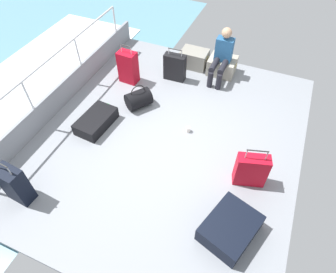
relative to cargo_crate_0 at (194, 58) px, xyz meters
The scene contains 15 objects.
ground_plane 2.16m from the cargo_crate_0, 81.99° to the right, with size 4.40×5.20×0.06m, color gray.
gunwale_port 2.84m from the cargo_crate_0, 131.24° to the right, with size 0.06×5.20×0.45m, color gray.
railing_port 2.90m from the cargo_crate_0, 131.24° to the right, with size 0.04×4.20×1.02m.
sea_wake 3.96m from the cargo_crate_0, 147.12° to the right, with size 12.00×12.00×0.01m.
cargo_crate_0 is the anchor object (origin of this frame).
cargo_crate_1 0.63m from the cargo_crate_0, ahead, with size 0.59×0.49×0.35m.
passenger_seated 0.74m from the cargo_crate_0, 16.21° to the right, with size 0.34×0.66×1.05m.
suitcase_0 2.60m from the cargo_crate_0, 112.14° to the right, with size 0.51×0.80×0.22m.
suitcase_1 3.84m from the cargo_crate_0, 63.33° to the right, with size 0.79×0.89×0.27m.
suitcase_2 4.25m from the cargo_crate_0, 106.33° to the right, with size 0.39×0.26×0.81m.
suitcase_3 0.64m from the cargo_crate_0, 109.79° to the right, with size 0.45×0.20×0.70m.
suitcase_4 3.08m from the cargo_crate_0, 54.99° to the right, with size 0.50×0.32×0.74m.
suitcase_5 1.48m from the cargo_crate_0, 135.80° to the right, with size 0.38×0.26×0.82m.
duffel_bag 1.73m from the cargo_crate_0, 107.55° to the right, with size 0.53×0.56×0.48m.
paper_cup 2.00m from the cargo_crate_0, 73.29° to the right, with size 0.08×0.08×0.10m, color white.
Camera 1 is at (1.32, -3.14, 3.79)m, focal length 31.33 mm.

